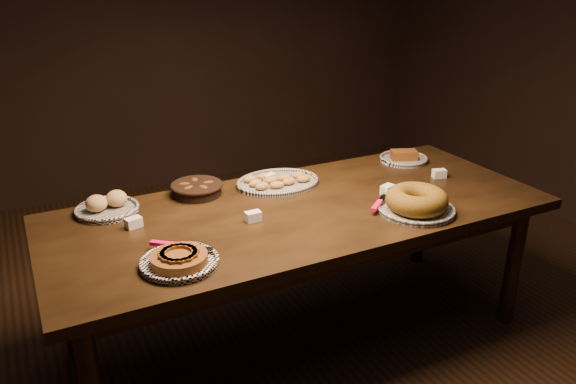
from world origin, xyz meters
name	(u,v)px	position (x,y,z in m)	size (l,w,h in m)	color
ground	(301,336)	(0.00, 0.00, 0.00)	(5.00, 5.00, 0.00)	black
buffet_table	(302,221)	(0.00, 0.00, 0.68)	(2.40, 1.00, 0.75)	black
apple_tart_plate	(179,260)	(-0.69, -0.27, 0.77)	(0.31, 0.35, 0.06)	white
madeleine_platter	(277,182)	(0.02, 0.32, 0.77)	(0.44, 0.36, 0.05)	black
bundt_cake_plate	(416,202)	(0.45, -0.29, 0.80)	(0.40, 0.41, 0.11)	black
croissant_basket	(197,188)	(-0.40, 0.38, 0.79)	(0.31, 0.31, 0.07)	black
bread_roll_plate	(107,206)	(-0.84, 0.37, 0.78)	(0.30, 0.30, 0.09)	white
loaf_plate	(404,158)	(0.86, 0.32, 0.77)	(0.28, 0.28, 0.06)	black
tent_cards	(304,194)	(0.06, 0.09, 0.77)	(1.71, 0.48, 0.04)	white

